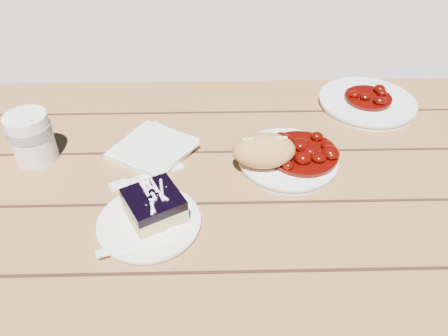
{
  "coord_description": "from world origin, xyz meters",
  "views": [
    {
      "loc": [
        0.11,
        -0.68,
        1.33
      ],
      "look_at": [
        0.12,
        -0.05,
        0.81
      ],
      "focal_mm": 35.0,
      "sensor_mm": 36.0,
      "label": 1
    }
  ],
  "objects_px": {
    "dessert_plate": "(149,223)",
    "blueberry_cake": "(154,205)",
    "bread_roll": "(264,150)",
    "second_plate": "(367,103)",
    "picnic_table": "(171,230)",
    "main_plate": "(288,160)",
    "coffee_cup": "(32,137)"
  },
  "relations": [
    {
      "from": "picnic_table",
      "to": "main_plate",
      "type": "bearing_deg",
      "value": 8.76
    },
    {
      "from": "picnic_table",
      "to": "main_plate",
      "type": "height_order",
      "value": "main_plate"
    },
    {
      "from": "picnic_table",
      "to": "bread_roll",
      "type": "xyz_separation_m",
      "value": [
        0.2,
        0.02,
        0.21
      ]
    },
    {
      "from": "main_plate",
      "to": "second_plate",
      "type": "height_order",
      "value": "same"
    },
    {
      "from": "second_plate",
      "to": "bread_roll",
      "type": "bearing_deg",
      "value": -139.35
    },
    {
      "from": "bread_roll",
      "to": "second_plate",
      "type": "distance_m",
      "value": 0.38
    },
    {
      "from": "main_plate",
      "to": "dessert_plate",
      "type": "bearing_deg",
      "value": -147.74
    },
    {
      "from": "bread_roll",
      "to": "second_plate",
      "type": "bearing_deg",
      "value": 40.65
    },
    {
      "from": "main_plate",
      "to": "second_plate",
      "type": "distance_m",
      "value": 0.32
    },
    {
      "from": "main_plate",
      "to": "bread_roll",
      "type": "distance_m",
      "value": 0.07
    },
    {
      "from": "picnic_table",
      "to": "bread_roll",
      "type": "height_order",
      "value": "bread_roll"
    },
    {
      "from": "main_plate",
      "to": "coffee_cup",
      "type": "bearing_deg",
      "value": 176.86
    },
    {
      "from": "picnic_table",
      "to": "dessert_plate",
      "type": "height_order",
      "value": "dessert_plate"
    },
    {
      "from": "main_plate",
      "to": "blueberry_cake",
      "type": "height_order",
      "value": "blueberry_cake"
    },
    {
      "from": "bread_roll",
      "to": "blueberry_cake",
      "type": "bearing_deg",
      "value": -146.57
    },
    {
      "from": "coffee_cup",
      "to": "second_plate",
      "type": "relative_size",
      "value": 0.46
    },
    {
      "from": "picnic_table",
      "to": "second_plate",
      "type": "bearing_deg",
      "value": 28.51
    },
    {
      "from": "blueberry_cake",
      "to": "bread_roll",
      "type": "bearing_deg",
      "value": 4.59
    },
    {
      "from": "dessert_plate",
      "to": "blueberry_cake",
      "type": "bearing_deg",
      "value": 56.31
    },
    {
      "from": "dessert_plate",
      "to": "blueberry_cake",
      "type": "relative_size",
      "value": 1.44
    },
    {
      "from": "bread_roll",
      "to": "coffee_cup",
      "type": "xyz_separation_m",
      "value": [
        -0.48,
        0.05,
        0.0
      ]
    },
    {
      "from": "blueberry_cake",
      "to": "second_plate",
      "type": "relative_size",
      "value": 0.54
    },
    {
      "from": "picnic_table",
      "to": "second_plate",
      "type": "height_order",
      "value": "second_plate"
    },
    {
      "from": "blueberry_cake",
      "to": "coffee_cup",
      "type": "distance_m",
      "value": 0.33
    },
    {
      "from": "picnic_table",
      "to": "blueberry_cake",
      "type": "xyz_separation_m",
      "value": [
        -0.01,
        -0.12,
        0.2
      ]
    },
    {
      "from": "dessert_plate",
      "to": "blueberry_cake",
      "type": "height_order",
      "value": "blueberry_cake"
    },
    {
      "from": "dessert_plate",
      "to": "blueberry_cake",
      "type": "distance_m",
      "value": 0.04
    },
    {
      "from": "coffee_cup",
      "to": "dessert_plate",
      "type": "bearing_deg",
      "value": -37.78
    },
    {
      "from": "picnic_table",
      "to": "main_plate",
      "type": "distance_m",
      "value": 0.31
    },
    {
      "from": "bread_roll",
      "to": "coffee_cup",
      "type": "distance_m",
      "value": 0.48
    },
    {
      "from": "coffee_cup",
      "to": "second_plate",
      "type": "bearing_deg",
      "value": 14.38
    },
    {
      "from": "bread_roll",
      "to": "second_plate",
      "type": "relative_size",
      "value": 0.55
    }
  ]
}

